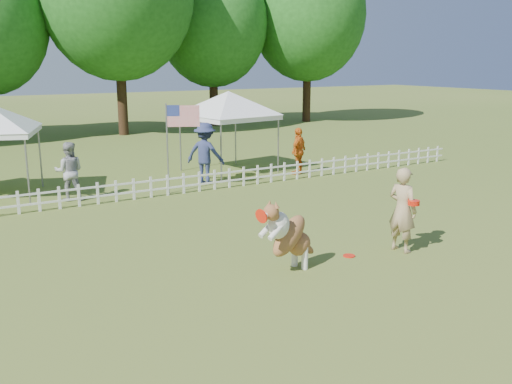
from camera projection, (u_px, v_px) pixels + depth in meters
ground at (324, 269)px, 10.60m from camera, size 120.00×120.00×0.00m
picket_fence at (176, 184)px, 16.39m from camera, size 22.00×0.08×0.60m
handler at (402, 210)px, 11.39m from camera, size 0.52×0.69×1.73m
dog at (290, 235)px, 10.30m from camera, size 1.41×0.79×1.38m
frisbee_on_turf at (349, 256)px, 11.26m from camera, size 0.30×0.30×0.02m
canopy_tent_right at (229, 133)px, 19.54m from camera, size 2.98×2.98×2.71m
flag_pole at (167, 149)px, 16.30m from camera, size 0.96×0.50×2.60m
spectator_a at (69, 171)px, 15.62m from camera, size 0.94×0.84×1.62m
spectator_b at (205, 153)px, 17.78m from camera, size 1.34×1.40×1.91m
spectator_c at (299, 151)px, 19.26m from camera, size 1.00×0.80×1.58m
tree_center_right at (117, 8)px, 28.26m from camera, size 7.60×7.60×12.60m
tree_right at (213, 35)px, 32.75m from camera, size 6.20×6.20×10.40m
tree_far_right at (308, 28)px, 34.78m from camera, size 7.00×7.00×11.40m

